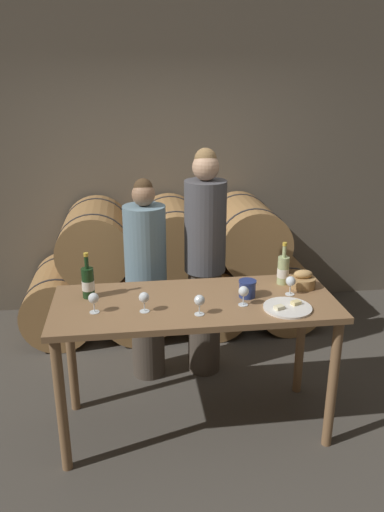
{
  "coord_description": "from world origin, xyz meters",
  "views": [
    {
      "loc": [
        -0.39,
        -2.85,
        2.29
      ],
      "look_at": [
        0.0,
        0.14,
        1.2
      ],
      "focal_mm": 35.0,
      "sensor_mm": 36.0,
      "label": 1
    }
  ],
  "objects_px": {
    "tasting_table": "(195,319)",
    "wine_glass_far_right": "(291,282)",
    "wine_glass_far_left": "(94,299)",
    "wine_bottle_red": "(88,282)",
    "wine_glass_left": "(144,298)",
    "wine_glass_center": "(199,301)",
    "blue_crock": "(247,288)",
    "wine_glass_right": "(244,292)",
    "person_right": "(205,263)",
    "bread_basket": "(303,280)",
    "person_left": "(146,280)",
    "wine_bottle_white": "(283,270)",
    "cheese_plate": "(287,308)"
  },
  "relations": [
    {
      "from": "bread_basket",
      "to": "wine_glass_right",
      "type": "distance_m",
      "value": 0.51
    },
    {
      "from": "tasting_table",
      "to": "wine_glass_far_left",
      "type": "xyz_separation_m",
      "value": [
        -0.62,
        -0.09,
        0.21
      ]
    },
    {
      "from": "person_right",
      "to": "tasting_table",
      "type": "bearing_deg",
      "value": -103.82
    },
    {
      "from": "wine_bottle_red",
      "to": "wine_glass_far_right",
      "type": "bearing_deg",
      "value": -5.65
    },
    {
      "from": "wine_glass_left",
      "to": "wine_glass_right",
      "type": "height_order",
      "value": "same"
    },
    {
      "from": "wine_bottle_white",
      "to": "wine_glass_left",
      "type": "bearing_deg",
      "value": -161.8
    },
    {
      "from": "wine_glass_right",
      "to": "wine_glass_far_right",
      "type": "distance_m",
      "value": 0.36
    },
    {
      "from": "person_right",
      "to": "cheese_plate",
      "type": "xyz_separation_m",
      "value": [
        0.37,
        -0.89,
        0.02
      ]
    },
    {
      "from": "tasting_table",
      "to": "wine_glass_far_right",
      "type": "relative_size",
      "value": 14.24
    },
    {
      "from": "blue_crock",
      "to": "cheese_plate",
      "type": "relative_size",
      "value": 0.38
    },
    {
      "from": "wine_glass_far_left",
      "to": "wine_glass_left",
      "type": "bearing_deg",
      "value": -5.3
    },
    {
      "from": "wine_glass_far_right",
      "to": "wine_glass_far_left",
      "type": "bearing_deg",
      "value": -175.34
    },
    {
      "from": "tasting_table",
      "to": "person_left",
      "type": "xyz_separation_m",
      "value": [
        -0.28,
        0.7,
        -0.01
      ]
    },
    {
      "from": "tasting_table",
      "to": "wine_bottle_red",
      "type": "relative_size",
      "value": 5.95
    },
    {
      "from": "bread_basket",
      "to": "wine_glass_right",
      "type": "bearing_deg",
      "value": -154.05
    },
    {
      "from": "tasting_table",
      "to": "bread_basket",
      "type": "xyz_separation_m",
      "value": [
        0.75,
        0.12,
        0.17
      ]
    },
    {
      "from": "wine_glass_left",
      "to": "person_right",
      "type": "bearing_deg",
      "value": 58.69
    },
    {
      "from": "wine_glass_center",
      "to": "wine_glass_far_right",
      "type": "height_order",
      "value": "same"
    },
    {
      "from": "wine_glass_far_left",
      "to": "wine_glass_right",
      "type": "height_order",
      "value": "same"
    },
    {
      "from": "person_left",
      "to": "wine_bottle_red",
      "type": "distance_m",
      "value": 0.72
    },
    {
      "from": "tasting_table",
      "to": "wine_glass_far_right",
      "type": "xyz_separation_m",
      "value": [
        0.63,
        0.02,
        0.21
      ]
    },
    {
      "from": "wine_glass_center",
      "to": "blue_crock",
      "type": "bearing_deg",
      "value": 31.94
    },
    {
      "from": "wine_glass_left",
      "to": "wine_glass_far_right",
      "type": "bearing_deg",
      "value": 7.77
    },
    {
      "from": "blue_crock",
      "to": "wine_glass_far_left",
      "type": "relative_size",
      "value": 0.91
    },
    {
      "from": "wine_bottle_white",
      "to": "wine_glass_right",
      "type": "distance_m",
      "value": 0.46
    },
    {
      "from": "cheese_plate",
      "to": "tasting_table",
      "type": "bearing_deg",
      "value": 160.96
    },
    {
      "from": "wine_bottle_white",
      "to": "bread_basket",
      "type": "height_order",
      "value": "wine_bottle_white"
    },
    {
      "from": "person_right",
      "to": "wine_bottle_red",
      "type": "xyz_separation_m",
      "value": [
        -0.84,
        -0.56,
        0.12
      ]
    },
    {
      "from": "wine_glass_right",
      "to": "wine_glass_far_right",
      "type": "height_order",
      "value": "same"
    },
    {
      "from": "wine_bottle_red",
      "to": "wine_glass_far_right",
      "type": "relative_size",
      "value": 2.39
    },
    {
      "from": "wine_glass_center",
      "to": "person_left",
      "type": "bearing_deg",
      "value": 107.45
    },
    {
      "from": "tasting_table",
      "to": "cheese_plate",
      "type": "height_order",
      "value": "cheese_plate"
    },
    {
      "from": "wine_bottle_red",
      "to": "wine_glass_left",
      "type": "height_order",
      "value": "wine_bottle_red"
    },
    {
      "from": "wine_bottle_red",
      "to": "wine_glass_center",
      "type": "xyz_separation_m",
      "value": [
        0.67,
        -0.34,
        -0.01
      ]
    },
    {
      "from": "person_right",
      "to": "wine_glass_right",
      "type": "height_order",
      "value": "person_right"
    },
    {
      "from": "wine_bottle_white",
      "to": "wine_glass_center",
      "type": "xyz_separation_m",
      "value": [
        -0.63,
        -0.4,
        -0.01
      ]
    },
    {
      "from": "blue_crock",
      "to": "wine_glass_far_right",
      "type": "xyz_separation_m",
      "value": [
        0.28,
        -0.0,
        0.03
      ]
    },
    {
      "from": "blue_crock",
      "to": "wine_bottle_white",
      "type": "bearing_deg",
      "value": 32.18
    },
    {
      "from": "wine_glass_center",
      "to": "person_right",
      "type": "bearing_deg",
      "value": 79.11
    },
    {
      "from": "bread_basket",
      "to": "wine_glass_far_right",
      "type": "relative_size",
      "value": 1.36
    },
    {
      "from": "wine_glass_right",
      "to": "bread_basket",
      "type": "bearing_deg",
      "value": 25.95
    },
    {
      "from": "tasting_table",
      "to": "wine_bottle_white",
      "type": "xyz_separation_m",
      "value": [
        0.63,
        0.2,
        0.23
      ]
    },
    {
      "from": "wine_glass_center",
      "to": "wine_glass_left",
      "type": "bearing_deg",
      "value": 165.79
    },
    {
      "from": "tasting_table",
      "to": "cheese_plate",
      "type": "bearing_deg",
      "value": -19.04
    },
    {
      "from": "person_left",
      "to": "cheese_plate",
      "type": "height_order",
      "value": "person_left"
    },
    {
      "from": "wine_bottle_white",
      "to": "bread_basket",
      "type": "bearing_deg",
      "value": -34.58
    },
    {
      "from": "wine_glass_far_left",
      "to": "wine_glass_left",
      "type": "distance_m",
      "value": 0.3
    },
    {
      "from": "wine_glass_right",
      "to": "wine_bottle_red",
      "type": "bearing_deg",
      "value": 165.61
    },
    {
      "from": "wine_glass_center",
      "to": "wine_glass_far_right",
      "type": "relative_size",
      "value": 1.0
    },
    {
      "from": "wine_glass_right",
      "to": "person_right",
      "type": "bearing_deg",
      "value": 98.2
    }
  ]
}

